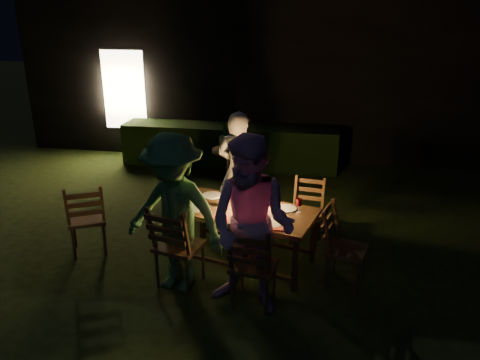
% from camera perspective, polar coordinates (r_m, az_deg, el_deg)
% --- Properties ---
extents(garden_envelope, '(40.00, 40.00, 3.20)m').
position_cam_1_polar(garden_envelope, '(11.25, 3.62, 13.25)').
color(garden_envelope, black).
rests_on(garden_envelope, ground).
extents(dining_table, '(1.84, 1.23, 0.70)m').
position_cam_1_polar(dining_table, '(5.61, 0.50, -4.26)').
color(dining_table, '#472C17').
rests_on(dining_table, ground).
extents(chair_near_left, '(0.57, 0.60, 1.05)m').
position_cam_1_polar(chair_near_left, '(5.34, -7.43, -9.59)').
color(chair_near_left, '#472C17').
rests_on(chair_near_left, ground).
extents(chair_near_right, '(0.50, 0.53, 1.00)m').
position_cam_1_polar(chair_near_right, '(4.99, 1.64, -11.99)').
color(chair_near_right, '#472C17').
rests_on(chair_near_right, ground).
extents(chair_far_left, '(0.46, 0.49, 0.91)m').
position_cam_1_polar(chair_far_left, '(6.57, -0.37, -3.84)').
color(chair_far_left, '#472C17').
rests_on(chair_far_left, ground).
extents(chair_far_right, '(0.46, 0.48, 0.91)m').
position_cam_1_polar(chair_far_right, '(6.25, 8.01, -5.39)').
color(chair_far_right, '#472C17').
rests_on(chair_far_right, ground).
extents(chair_end, '(0.56, 0.53, 0.97)m').
position_cam_1_polar(chair_end, '(5.44, 12.57, -9.66)').
color(chair_end, '#472C17').
rests_on(chair_end, ground).
extents(chair_spare, '(0.62, 0.64, 1.01)m').
position_cam_1_polar(chair_spare, '(6.26, -17.99, -5.91)').
color(chair_spare, '#472C17').
rests_on(chair_spare, ground).
extents(person_house_side, '(0.70, 0.55, 1.69)m').
position_cam_1_polar(person_house_side, '(6.40, -0.17, 0.96)').
color(person_house_side, beige).
rests_on(person_house_side, ground).
extents(person_opp_right, '(1.05, 0.91, 1.86)m').
position_cam_1_polar(person_opp_right, '(4.64, 1.45, -5.71)').
color(person_opp_right, '#D08FC5').
rests_on(person_opp_right, ground).
extents(person_opp_left, '(1.28, 0.93, 1.79)m').
position_cam_1_polar(person_opp_left, '(5.04, -8.02, -4.17)').
color(person_opp_left, '#3A743E').
rests_on(person_opp_left, ground).
extents(lantern, '(0.16, 0.16, 0.35)m').
position_cam_1_polar(lantern, '(5.54, 1.19, -2.02)').
color(lantern, white).
rests_on(lantern, dining_table).
extents(plate_far_left, '(0.25, 0.25, 0.01)m').
position_cam_1_polar(plate_far_left, '(5.99, -3.45, -1.87)').
color(plate_far_left, white).
rests_on(plate_far_left, dining_table).
extents(plate_near_left, '(0.25, 0.25, 0.01)m').
position_cam_1_polar(plate_near_left, '(5.63, -5.54, -3.40)').
color(plate_near_left, white).
rests_on(plate_near_left, dining_table).
extents(plate_far_right, '(0.25, 0.25, 0.01)m').
position_cam_1_polar(plate_far_right, '(5.62, 5.62, -3.47)').
color(plate_far_right, white).
rests_on(plate_far_right, dining_table).
extents(plate_near_right, '(0.25, 0.25, 0.01)m').
position_cam_1_polar(plate_near_right, '(5.24, 4.03, -5.25)').
color(plate_near_right, white).
rests_on(plate_near_right, dining_table).
extents(wineglass_a, '(0.06, 0.06, 0.18)m').
position_cam_1_polar(wineglass_a, '(5.90, -1.04, -1.33)').
color(wineglass_a, '#59070F').
rests_on(wineglass_a, dining_table).
extents(wineglass_b, '(0.06, 0.06, 0.18)m').
position_cam_1_polar(wineglass_b, '(5.76, -6.54, -2.02)').
color(wineglass_b, '#59070F').
rests_on(wineglass_b, dining_table).
extents(wineglass_c, '(0.06, 0.06, 0.18)m').
position_cam_1_polar(wineglass_c, '(5.21, 2.26, -4.42)').
color(wineglass_c, '#59070F').
rests_on(wineglass_c, dining_table).
extents(wineglass_d, '(0.06, 0.06, 0.18)m').
position_cam_1_polar(wineglass_d, '(5.50, 7.19, -3.15)').
color(wineglass_d, '#59070F').
rests_on(wineglass_d, dining_table).
extents(wineglass_e, '(0.06, 0.06, 0.18)m').
position_cam_1_polar(wineglass_e, '(5.34, -1.80, -3.76)').
color(wineglass_e, silver).
rests_on(wineglass_e, dining_table).
extents(bottle_table, '(0.07, 0.07, 0.28)m').
position_cam_1_polar(bottle_table, '(5.63, -1.82, -1.88)').
color(bottle_table, '#0F471E').
rests_on(bottle_table, dining_table).
extents(napkin_left, '(0.18, 0.14, 0.01)m').
position_cam_1_polar(napkin_left, '(5.38, -2.36, -4.54)').
color(napkin_left, red).
rests_on(napkin_left, dining_table).
extents(napkin_right, '(0.18, 0.14, 0.01)m').
position_cam_1_polar(napkin_right, '(5.14, 4.75, -5.81)').
color(napkin_right, red).
rests_on(napkin_right, dining_table).
extents(phone, '(0.14, 0.07, 0.01)m').
position_cam_1_polar(phone, '(5.60, -6.57, -3.61)').
color(phone, black).
rests_on(phone, dining_table).
extents(side_table, '(0.56, 0.56, 0.75)m').
position_cam_1_polar(side_table, '(7.80, -1.39, 3.15)').
color(side_table, olive).
rests_on(side_table, ground).
extents(ice_bucket, '(0.30, 0.30, 0.22)m').
position_cam_1_polar(ice_bucket, '(7.74, -1.40, 4.56)').
color(ice_bucket, '#A5A8AD').
rests_on(ice_bucket, side_table).
extents(bottle_bucket_a, '(0.07, 0.07, 0.32)m').
position_cam_1_polar(bottle_bucket_a, '(7.70, -1.83, 4.85)').
color(bottle_bucket_a, '#0F471E').
rests_on(bottle_bucket_a, side_table).
extents(bottle_bucket_b, '(0.07, 0.07, 0.32)m').
position_cam_1_polar(bottle_bucket_b, '(7.76, -0.98, 4.97)').
color(bottle_bucket_b, '#0F471E').
rests_on(bottle_bucket_b, side_table).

